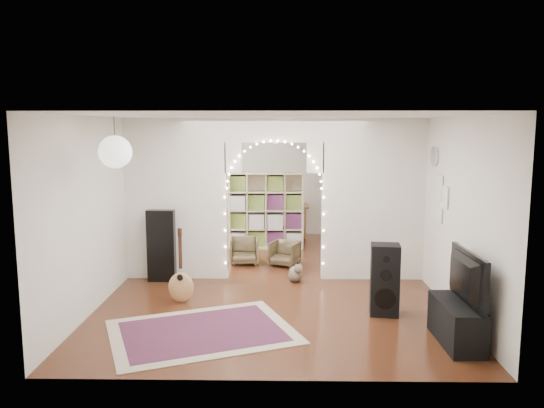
{
  "coord_description": "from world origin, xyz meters",
  "views": [
    {
      "loc": [
        0.11,
        -8.81,
        2.54
      ],
      "look_at": [
        -0.04,
        0.3,
        1.23
      ],
      "focal_mm": 35.0,
      "sensor_mm": 36.0,
      "label": 1
    }
  ],
  "objects_px": {
    "floor_speaker": "(385,280)",
    "dining_chair_right": "(285,253)",
    "dining_chair_left": "(244,251)",
    "bookcase": "(266,210)",
    "acoustic_guitar": "(181,275)",
    "dining_table": "(282,207)",
    "media_console": "(457,323)"
  },
  "relations": [
    {
      "from": "dining_chair_left",
      "to": "dining_chair_right",
      "type": "distance_m",
      "value": 0.77
    },
    {
      "from": "floor_speaker",
      "to": "dining_chair_left",
      "type": "bearing_deg",
      "value": 134.62
    },
    {
      "from": "floor_speaker",
      "to": "bookcase",
      "type": "height_order",
      "value": "bookcase"
    },
    {
      "from": "dining_table",
      "to": "dining_chair_right",
      "type": "xyz_separation_m",
      "value": [
        0.04,
        -2.71,
        -0.45
      ]
    },
    {
      "from": "floor_speaker",
      "to": "bookcase",
      "type": "relative_size",
      "value": 0.61
    },
    {
      "from": "media_console",
      "to": "bookcase",
      "type": "bearing_deg",
      "value": 114.46
    },
    {
      "from": "floor_speaker",
      "to": "bookcase",
      "type": "xyz_separation_m",
      "value": [
        -1.73,
        4.08,
        0.32
      ]
    },
    {
      "from": "dining_chair_left",
      "to": "floor_speaker",
      "type": "bearing_deg",
      "value": -56.08
    },
    {
      "from": "acoustic_guitar",
      "to": "dining_chair_right",
      "type": "bearing_deg",
      "value": 76.3
    },
    {
      "from": "acoustic_guitar",
      "to": "bookcase",
      "type": "bearing_deg",
      "value": 94.42
    },
    {
      "from": "dining_table",
      "to": "dining_chair_right",
      "type": "height_order",
      "value": "dining_table"
    },
    {
      "from": "media_console",
      "to": "bookcase",
      "type": "height_order",
      "value": "bookcase"
    },
    {
      "from": "acoustic_guitar",
      "to": "floor_speaker",
      "type": "distance_m",
      "value": 2.91
    },
    {
      "from": "floor_speaker",
      "to": "dining_chair_right",
      "type": "bearing_deg",
      "value": 124.31
    },
    {
      "from": "bookcase",
      "to": "floor_speaker",
      "type": "bearing_deg",
      "value": -63.85
    },
    {
      "from": "acoustic_guitar",
      "to": "floor_speaker",
      "type": "bearing_deg",
      "value": 12.99
    },
    {
      "from": "dining_table",
      "to": "dining_chair_left",
      "type": "height_order",
      "value": "dining_table"
    },
    {
      "from": "dining_chair_left",
      "to": "dining_chair_right",
      "type": "relative_size",
      "value": 1.09
    },
    {
      "from": "acoustic_guitar",
      "to": "media_console",
      "type": "height_order",
      "value": "acoustic_guitar"
    },
    {
      "from": "floor_speaker",
      "to": "dining_table",
      "type": "relative_size",
      "value": 0.81
    },
    {
      "from": "floor_speaker",
      "to": "media_console",
      "type": "height_order",
      "value": "floor_speaker"
    },
    {
      "from": "media_console",
      "to": "dining_chair_left",
      "type": "distance_m",
      "value": 4.61
    },
    {
      "from": "floor_speaker",
      "to": "media_console",
      "type": "bearing_deg",
      "value": -48.66
    },
    {
      "from": "dining_chair_left",
      "to": "bookcase",
      "type": "bearing_deg",
      "value": 70.84
    },
    {
      "from": "acoustic_guitar",
      "to": "dining_chair_left",
      "type": "distance_m",
      "value": 2.39
    },
    {
      "from": "dining_chair_right",
      "to": "floor_speaker",
      "type": "bearing_deg",
      "value": -40.64
    },
    {
      "from": "dining_chair_right",
      "to": "acoustic_guitar",
      "type": "bearing_deg",
      "value": -103.82
    },
    {
      "from": "acoustic_guitar",
      "to": "media_console",
      "type": "bearing_deg",
      "value": 0.05
    },
    {
      "from": "acoustic_guitar",
      "to": "bookcase",
      "type": "height_order",
      "value": "bookcase"
    },
    {
      "from": "bookcase",
      "to": "dining_chair_right",
      "type": "height_order",
      "value": "bookcase"
    },
    {
      "from": "media_console",
      "to": "bookcase",
      "type": "distance_m",
      "value": 5.62
    },
    {
      "from": "dining_table",
      "to": "bookcase",
      "type": "bearing_deg",
      "value": -106.67
    }
  ]
}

